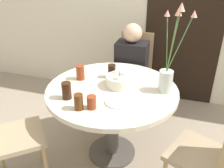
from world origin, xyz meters
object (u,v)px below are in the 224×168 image
Objects in this scene: drink_glass_2 at (112,71)px; birthday_cake at (119,81)px; flower_vase at (168,67)px; drink_glass_0 at (80,72)px; side_plate at (118,102)px; person_woman at (131,74)px; chair_near_front at (4,131)px; chair_left_flank at (212,152)px; drink_glass_3 at (67,91)px; chair_right_flank at (134,67)px; drink_glass_1 at (92,102)px; drink_glass_4 at (79,102)px.

birthday_cake is at bearing -50.97° from drink_glass_2.
flower_vase is 0.78m from drink_glass_0.
side_plate is 0.52m from drink_glass_0.
side_plate is 0.19× the size of person_woman.
chair_near_front is 0.85× the size of person_woman.
side_plate is 0.44m from drink_glass_2.
drink_glass_2 is 0.60m from person_woman.
chair_left_flank is (1.50, 0.24, 0.00)m from chair_near_front.
chair_near_front is 1.00× the size of chair_left_flank.
side_plate is 0.41m from drink_glass_3.
chair_right_flank is 0.99m from flower_vase.
drink_glass_0 is at bearing -155.48° from drink_glass_2.
drink_glass_3 is at bearing -71.54° from chair_left_flank.
chair_near_front is at bearing -128.42° from drink_glass_2.
birthday_cake is 0.41m from drink_glass_1.
drink_glass_2 is 0.58m from drink_glass_4.
person_woman is (0.06, 0.53, -0.27)m from drink_glass_2.
drink_glass_1 is at bearing -140.18° from side_plate.
chair_near_front is 4.49× the size of side_plate.
side_plate is 1.71× the size of drink_glass_4.
side_plate is 0.22m from drink_glass_1.
flower_vase is at bearing 42.30° from side_plate.
flower_vase is 0.65× the size of person_woman.
drink_glass_1 is at bearing -67.70° from chair_left_flank.
chair_near_front reaches higher than birthday_cake.
drink_glass_4 is at bearing -65.36° from chair_left_flank.
chair_left_flank reaches higher than side_plate.
drink_glass_3 is at bearing -91.53° from chair_near_front.
chair_left_flank is 0.99m from drink_glass_4.
flower_vase reaches higher than drink_glass_1.
drink_glass_0 is at bearing -87.71° from chair_left_flank.
flower_vase reaches higher than birthday_cake.
chair_near_front and chair_left_flank have the same top height.
side_plate is at bearing -78.59° from chair_left_flank.
birthday_cake is 0.18m from drink_glass_2.
flower_vase is at bearing 26.27° from drink_glass_3.
drink_glass_0 is at bearing -116.39° from person_woman.
chair_right_flank is 7.50× the size of drink_glass_2.
chair_right_flank is at bearing 119.18° from flower_vase.
drink_glass_2 is 1.02× the size of drink_glass_4.
flower_vase is at bearing 41.50° from drink_glass_1.
drink_glass_0 is 0.78m from person_woman.
drink_glass_1 is 0.09m from drink_glass_4.
person_woman is at bearing -90.00° from chair_right_flank.
side_plate is 0.96m from person_woman.
birthday_cake is 1.77× the size of drink_glass_0.
side_plate is 1.59× the size of drink_glass_0.
person_woman is (-0.82, 1.07, -0.02)m from chair_left_flank.
chair_right_flank and chair_near_front have the same top height.
drink_glass_1 is at bearing -103.91° from birthday_cake.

